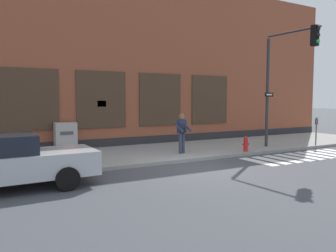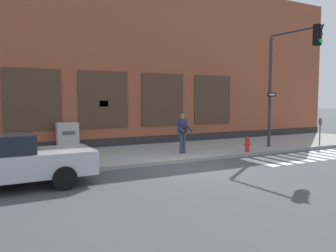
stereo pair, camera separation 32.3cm
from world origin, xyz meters
name	(u,v)px [view 2 (the right image)]	position (x,y,z in m)	size (l,w,h in m)	color
ground_plane	(198,169)	(0.00, 0.00, 0.00)	(160.00, 160.00, 0.00)	#424449
sidewalk	(154,153)	(0.00, 3.71, 0.07)	(28.00, 4.86, 0.14)	gray
building_backdrop	(121,65)	(0.00, 8.13, 4.47)	(28.00, 4.06, 8.96)	brown
crosswalk	(306,157)	(5.55, -0.02, 0.01)	(5.78, 1.90, 0.01)	silver
red_car	(6,162)	(-6.11, 0.24, 0.77)	(4.65, 2.08, 1.53)	#B7BABF
busker	(183,131)	(0.84, 2.54, 1.13)	(0.76, 0.61, 1.74)	#33384C
traffic_light	(288,69)	(5.78, 1.37, 3.92)	(0.63, 2.83, 5.53)	#2D2D30
parking_meter	(320,127)	(8.50, 1.63, 1.08)	(0.13, 0.11, 1.44)	#47474C
utility_box	(67,137)	(-3.48, 5.69, 0.79)	(0.96, 0.64, 1.30)	#ADADA8
fire_hydrant	(247,144)	(3.67, 1.63, 0.48)	(0.38, 0.20, 0.70)	red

